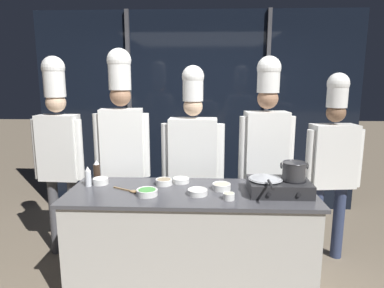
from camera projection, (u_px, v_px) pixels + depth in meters
The scene contains 20 objects.
window_wall_back at pixel (197, 113), 4.68m from camera, with size 4.34×0.09×2.70m.
demo_counter at pixel (191, 241), 2.93m from camera, with size 2.04×0.75×0.91m.
portable_stove at pixel (279, 187), 2.77m from camera, with size 0.49×0.37×0.12m.
frying_pan at pixel (266, 177), 2.76m from camera, with size 0.28×0.48×0.04m.
stock_pot at pixel (294, 170), 2.74m from camera, with size 0.21×0.19×0.14m.
squeeze_bottle_soy at pixel (97, 170), 3.15m from camera, with size 0.06×0.06×0.18m.
squeeze_bottle_clear at pixel (88, 177), 2.95m from camera, with size 0.05×0.05×0.18m.
prep_bowl_garlic at pixel (198, 192), 2.75m from camera, with size 0.16×0.16×0.05m.
prep_bowl_chicken at pixel (222, 186), 2.87m from camera, with size 0.16×0.16×0.05m.
prep_bowl_onion at pixel (181, 180), 3.07m from camera, with size 0.15×0.15×0.04m.
prep_bowl_noodles at pixel (229, 196), 2.64m from camera, with size 0.09×0.09×0.05m.
prep_bowl_rice at pixel (101, 181), 3.02m from camera, with size 0.13×0.13×0.06m.
prep_bowl_scallions at pixel (147, 192), 2.73m from camera, with size 0.17×0.17×0.05m.
prep_bowl_mushrooms at pixel (164, 181), 3.00m from camera, with size 0.15×0.15×0.05m.
serving_spoon_slotted at pixel (131, 191), 2.82m from camera, with size 0.25×0.16×0.02m.
chef_head at pixel (59, 142), 3.41m from camera, with size 0.52×0.22×2.04m.
chef_sous at pixel (122, 138), 3.37m from camera, with size 0.54×0.26×2.11m.
chef_line at pixel (193, 152), 3.42m from camera, with size 0.62×0.25×1.95m.
chef_pastry at pixel (266, 143), 3.32m from camera, with size 0.54×0.25×2.03m.
chef_apprentice at pixel (333, 156), 3.35m from camera, with size 0.56×0.27×1.88m.
Camera 1 is at (0.13, -2.71, 1.84)m, focal length 32.00 mm.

